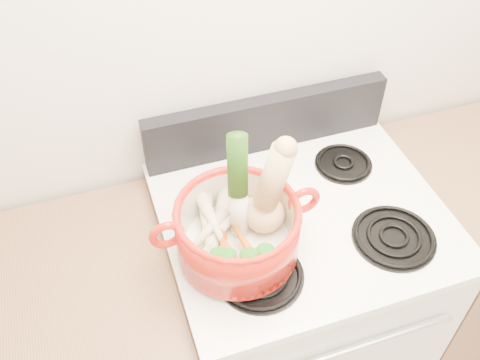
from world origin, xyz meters
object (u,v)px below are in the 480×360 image
object	(u,v)px
dutch_oven	(237,231)
leek	(239,187)
stove_body	(292,306)
squash	(267,191)

from	to	relation	value
dutch_oven	leek	distance (m)	0.12
stove_body	dutch_oven	distance (m)	0.63
dutch_oven	leek	size ratio (longest dim) A/B	0.97
dutch_oven	stove_body	bearing A→B (deg)	19.00
stove_body	leek	world-z (taller)	leek
dutch_oven	squash	world-z (taller)	squash
stove_body	squash	size ratio (longest dim) A/B	3.50
stove_body	dutch_oven	bearing A→B (deg)	-161.30
dutch_oven	squash	xyz separation A→B (m)	(0.08, 0.03, 0.09)
squash	leek	xyz separation A→B (m)	(-0.07, 0.01, 0.03)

